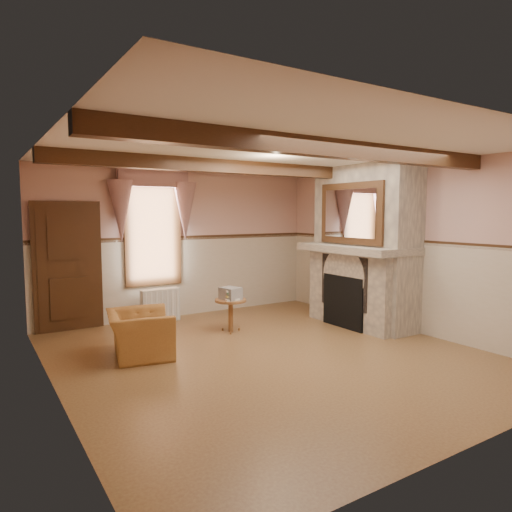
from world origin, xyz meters
TOP-DOWN VIEW (x-y plane):
  - floor at (0.00, 0.00)m, footprint 5.50×6.00m
  - ceiling at (0.00, 0.00)m, footprint 5.50×6.00m
  - wall_back at (0.00, 3.00)m, footprint 5.50×0.02m
  - wall_front at (0.00, -3.00)m, footprint 5.50×0.02m
  - wall_left at (-2.75, 0.00)m, footprint 0.02×6.00m
  - wall_right at (2.75, 0.00)m, footprint 0.02×6.00m
  - wainscot at (0.00, 0.00)m, footprint 5.50×6.00m
  - chair_rail at (0.00, 0.00)m, footprint 5.50×6.00m
  - firebox at (2.00, 0.60)m, footprint 0.20×0.95m
  - armchair at (-1.55, 0.92)m, footprint 1.02×1.11m
  - side_table at (0.15, 1.39)m, footprint 0.54×0.54m
  - book_stack at (0.14, 1.38)m, footprint 0.33×0.37m
  - radiator at (-0.59, 2.70)m, footprint 0.70×0.19m
  - bowl at (2.24, 0.76)m, footprint 0.38×0.38m
  - mantel_clock at (2.24, 1.40)m, footprint 0.14×0.24m
  - oil_lamp at (2.24, 1.15)m, footprint 0.11×0.11m
  - candle_red at (2.24, -0.03)m, footprint 0.06×0.06m
  - jar_yellow at (2.24, 0.41)m, footprint 0.06×0.06m
  - fireplace at (2.42, 0.60)m, footprint 0.85×2.00m
  - mantel at (2.24, 0.60)m, footprint 1.05×2.05m
  - overmantel_mirror at (2.06, 0.60)m, footprint 0.06×1.44m
  - door at (-2.10, 2.94)m, footprint 1.10×0.10m
  - window at (-0.60, 2.97)m, footprint 1.06×0.08m
  - window_drapes at (-0.60, 2.88)m, footprint 1.30×0.14m
  - ceiling_beam_front at (0.00, -1.20)m, footprint 5.50×0.18m
  - ceiling_beam_back at (0.00, 1.20)m, footprint 5.50×0.18m

SIDE VIEW (x-z plane):
  - floor at x=0.00m, z-range -0.01..0.01m
  - side_table at x=0.15m, z-range 0.00..0.55m
  - radiator at x=-0.59m, z-range 0.00..0.60m
  - armchair at x=-1.55m, z-range 0.00..0.63m
  - firebox at x=2.00m, z-range 0.00..0.90m
  - book_stack at x=0.14m, z-range 0.55..0.75m
  - wainscot at x=0.00m, z-range 0.00..1.50m
  - door at x=-2.10m, z-range 0.00..2.10m
  - mantel at x=2.24m, z-range 1.30..1.42m
  - wall_back at x=0.00m, z-range 0.00..2.80m
  - wall_front at x=0.00m, z-range 0.00..2.80m
  - wall_left at x=-2.75m, z-range 0.00..2.80m
  - wall_right at x=2.75m, z-range 0.00..2.80m
  - fireplace at x=2.42m, z-range 0.00..2.80m
  - bowl at x=2.24m, z-range 1.42..1.51m
  - jar_yellow at x=2.24m, z-range 1.42..1.54m
  - chair_rail at x=0.00m, z-range 1.46..1.54m
  - candle_red at x=2.24m, z-range 1.42..1.58m
  - mantel_clock at x=2.24m, z-range 1.42..1.62m
  - oil_lamp at x=2.24m, z-range 1.42..1.70m
  - window at x=-0.60m, z-range 0.64..2.66m
  - overmantel_mirror at x=2.06m, z-range 1.45..2.49m
  - window_drapes at x=-0.60m, z-range 1.55..2.95m
  - ceiling_beam_front at x=0.00m, z-range 2.60..2.80m
  - ceiling_beam_back at x=0.00m, z-range 2.60..2.80m
  - ceiling at x=0.00m, z-range 2.79..2.80m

